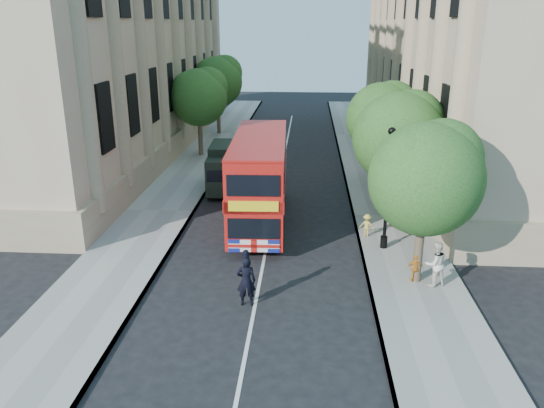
% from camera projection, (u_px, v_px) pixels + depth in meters
% --- Properties ---
extents(ground, '(120.00, 120.00, 0.00)m').
position_uv_depth(ground, '(252.00, 320.00, 17.25)').
color(ground, black).
rests_on(ground, ground).
extents(pavement_right, '(3.50, 80.00, 0.12)m').
position_uv_depth(pavement_right, '(388.00, 217.00, 26.30)').
color(pavement_right, gray).
rests_on(pavement_right, ground).
extents(pavement_left, '(3.50, 80.00, 0.12)m').
position_uv_depth(pavement_left, '(160.00, 211.00, 27.04)').
color(pavement_left, gray).
rests_on(pavement_left, ground).
extents(building_right, '(12.00, 38.00, 18.00)m').
position_uv_depth(building_right, '(488.00, 25.00, 36.09)').
color(building_right, tan).
rests_on(building_right, ground).
extents(building_left, '(12.00, 38.00, 18.00)m').
position_uv_depth(building_left, '(93.00, 25.00, 37.87)').
color(building_left, tan).
rests_on(building_left, ground).
extents(tree_right_near, '(4.00, 4.00, 6.08)m').
position_uv_depth(tree_right_near, '(427.00, 173.00, 18.36)').
color(tree_right_near, '#473828').
rests_on(tree_right_near, ground).
extents(tree_right_mid, '(4.20, 4.20, 6.37)m').
position_uv_depth(tree_right_mid, '(400.00, 133.00, 23.96)').
color(tree_right_mid, '#473828').
rests_on(tree_right_mid, ground).
extents(tree_right_far, '(4.00, 4.00, 6.15)m').
position_uv_depth(tree_right_far, '(383.00, 114.00, 29.66)').
color(tree_right_far, '#473828').
rests_on(tree_right_far, ground).
extents(tree_left_far, '(4.00, 4.00, 6.30)m').
position_uv_depth(tree_left_far, '(199.00, 94.00, 36.98)').
color(tree_left_far, '#473828').
rests_on(tree_left_far, ground).
extents(tree_left_back, '(4.20, 4.20, 6.65)m').
position_uv_depth(tree_left_back, '(218.00, 79.00, 44.45)').
color(tree_left_back, '#473828').
rests_on(tree_left_back, ground).
extents(lamp_post, '(0.32, 0.32, 5.16)m').
position_uv_depth(lamp_post, '(387.00, 194.00, 21.78)').
color(lamp_post, black).
rests_on(lamp_post, pavement_right).
extents(double_decker_bus, '(2.69, 9.02, 4.13)m').
position_uv_depth(double_decker_bus, '(260.00, 177.00, 24.93)').
color(double_decker_bus, '#A8100B').
rests_on(double_decker_bus, ground).
extents(box_van, '(2.08, 4.65, 2.61)m').
position_uv_depth(box_van, '(227.00, 169.00, 30.14)').
color(box_van, black).
rests_on(box_van, ground).
extents(police_constable, '(0.69, 0.48, 1.79)m').
position_uv_depth(police_constable, '(246.00, 281.00, 17.92)').
color(police_constable, black).
rests_on(police_constable, ground).
extents(woman_pedestrian, '(0.99, 0.88, 1.70)m').
position_uv_depth(woman_pedestrian, '(435.00, 264.00, 19.04)').
color(woman_pedestrian, silver).
rests_on(woman_pedestrian, pavement_right).
extents(child_a, '(0.66, 0.32, 1.08)m').
position_uv_depth(child_a, '(415.00, 268.00, 19.41)').
color(child_a, orange).
rests_on(child_a, pavement_right).
extents(child_b, '(0.74, 0.55, 1.03)m').
position_uv_depth(child_b, '(367.00, 225.00, 23.60)').
color(child_b, gold).
rests_on(child_b, pavement_right).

